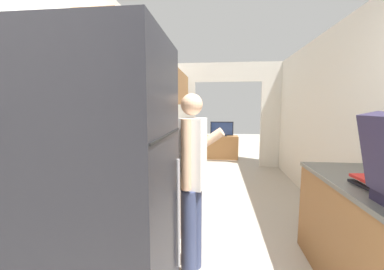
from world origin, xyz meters
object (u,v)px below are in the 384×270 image
object	(u,v)px
person	(192,181)
refrigerator	(104,204)
book_stack	(377,183)
television	(222,129)
range_oven	(161,187)
tv_cabinet	(222,147)

from	to	relation	value
person	refrigerator	bearing A→B (deg)	159.51
person	book_stack	distance (m)	1.35
television	book_stack	bearing A→B (deg)	-78.18
person	television	xyz separation A→B (m)	(0.32, 4.63, 0.01)
person	book_stack	size ratio (longest dim) A/B	4.99
refrigerator	range_oven	bearing A→B (deg)	92.36
refrigerator	person	distance (m)	0.82
refrigerator	book_stack	distance (m)	1.83
book_stack	television	distance (m)	4.92
person	tv_cabinet	size ratio (longest dim) A/B	1.73
person	tv_cabinet	world-z (taller)	person
person	television	bearing A→B (deg)	6.76
range_oven	television	world-z (taller)	television
person	tv_cabinet	bearing A→B (deg)	6.80
range_oven	person	bearing A→B (deg)	-60.64
range_oven	book_stack	distance (m)	2.16
range_oven	book_stack	world-z (taller)	range_oven
range_oven	television	bearing A→B (deg)	77.80
range_oven	person	xyz separation A→B (m)	(0.49, -0.87, 0.38)
range_oven	tv_cabinet	world-z (taller)	range_oven
range_oven	television	size ratio (longest dim) A/B	1.64
book_stack	range_oven	bearing A→B (deg)	149.88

